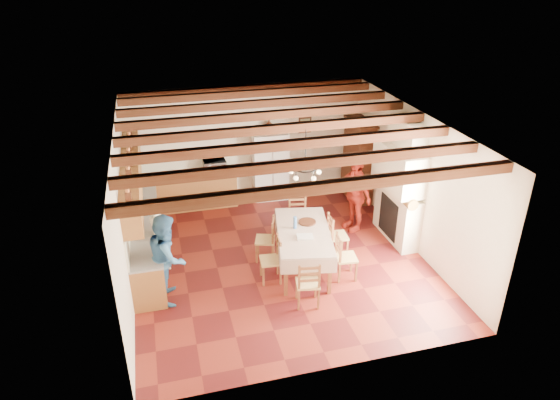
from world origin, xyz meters
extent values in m
cube|color=#4D1213|center=(0.00, 0.00, -0.01)|extent=(6.00, 6.50, 0.02)
cube|color=beige|center=(0.00, 0.00, 3.01)|extent=(6.00, 6.50, 0.02)
cube|color=beige|center=(0.00, 3.26, 1.50)|extent=(6.00, 0.02, 3.00)
cube|color=beige|center=(0.00, -3.26, 1.50)|extent=(6.00, 0.02, 3.00)
cube|color=beige|center=(-3.01, 0.00, 1.50)|extent=(0.02, 6.50, 3.00)
cube|color=beige|center=(3.01, 0.00, 1.50)|extent=(0.02, 6.50, 3.00)
cube|color=brown|center=(-2.70, 1.05, 0.43)|extent=(0.60, 4.30, 0.86)
cube|color=brown|center=(-1.55, 2.95, 0.43)|extent=(2.30, 0.60, 0.86)
cube|color=slate|center=(-2.70, 1.05, 0.88)|extent=(0.62, 4.30, 0.04)
cube|color=slate|center=(-1.55, 2.95, 0.88)|extent=(2.34, 0.62, 0.04)
cube|color=#ECEACA|center=(-2.98, 1.05, 1.20)|extent=(0.03, 4.30, 0.60)
cube|color=#ECEACA|center=(-1.55, 3.23, 1.20)|extent=(2.30, 0.03, 0.60)
cube|color=brown|center=(-2.83, 1.05, 1.85)|extent=(0.35, 4.20, 0.70)
cube|color=#311D15|center=(1.55, 3.23, 1.85)|extent=(0.34, 0.03, 0.42)
cube|color=silver|center=(0.55, 3.07, 0.90)|extent=(0.94, 0.79, 1.80)
cube|color=beige|center=(0.39, -0.45, 0.86)|extent=(1.41, 2.18, 0.05)
cube|color=brown|center=(-0.20, -1.25, 0.42)|extent=(0.08, 0.08, 0.83)
cube|color=brown|center=(0.62, -1.41, 0.42)|extent=(0.08, 0.08, 0.83)
cube|color=brown|center=(0.16, 0.52, 0.42)|extent=(0.08, 0.08, 0.83)
cube|color=brown|center=(0.98, 0.35, 0.42)|extent=(0.08, 0.08, 0.83)
torus|color=black|center=(0.39, -0.45, 2.25)|extent=(0.47, 0.47, 0.03)
imported|color=white|center=(-2.42, 0.12, 0.82)|extent=(0.56, 0.69, 1.63)
imported|color=teal|center=(-2.30, -0.72, 0.87)|extent=(0.75, 0.91, 1.74)
imported|color=#A7271B|center=(2.03, 0.86, 0.90)|extent=(0.69, 1.13, 1.80)
imported|color=silver|center=(-0.90, 2.95, 1.05)|extent=(0.56, 0.39, 0.31)
imported|color=#371F12|center=(0.55, 3.07, 1.96)|extent=(0.33, 0.33, 0.32)
camera|label=1|loc=(-2.29, -8.71, 5.87)|focal=32.00mm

